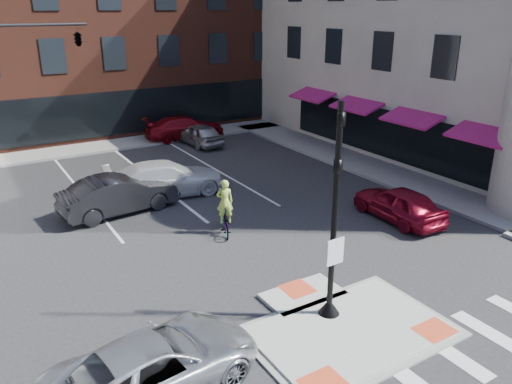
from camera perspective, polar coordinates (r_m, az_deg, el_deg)
ground at (r=14.43m, az=9.33°, el=-14.62°), size 120.00×120.00×0.00m
refuge_island at (r=14.25m, az=10.03°, el=-14.94°), size 5.40×4.65×0.13m
sidewalk_e at (r=27.78m, az=12.95°, el=2.86°), size 3.00×24.00×0.15m
sidewalk_n at (r=33.65m, az=-11.58°, el=6.02°), size 26.00×3.00×0.15m
building_n at (r=42.18m, az=-17.44°, el=19.01°), size 24.40×18.40×15.50m
building_e at (r=35.82m, az=25.39°, el=18.33°), size 21.90×23.90×17.70m
building_far_right at (r=65.03m, az=-17.25°, el=17.64°), size 12.00×12.00×12.00m
signal_pole at (r=13.49m, az=8.81°, el=-5.61°), size 0.60×0.60×5.98m
mast_arm_signal at (r=27.18m, az=-22.66°, el=14.69°), size 6.10×2.24×8.00m
silver_suv at (r=12.05m, az=-11.40°, el=-18.77°), size 5.22×2.93×1.38m
red_sedan at (r=21.11m, az=16.00°, el=-1.26°), size 1.79×4.19×1.41m
white_pickup at (r=23.32m, az=-10.24°, el=1.53°), size 5.74×2.99×1.59m
bg_car_dark at (r=21.75m, az=-15.38°, el=-0.26°), size 5.05×2.20×1.62m
bg_car_silver at (r=31.76m, az=-6.49°, el=6.60°), size 1.90×4.15×1.38m
bg_car_red at (r=33.36m, az=-8.13°, el=7.31°), size 5.41×2.70×1.51m
cyclist at (r=19.07m, az=-3.55°, el=-2.72°), size 1.23×1.83×2.19m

